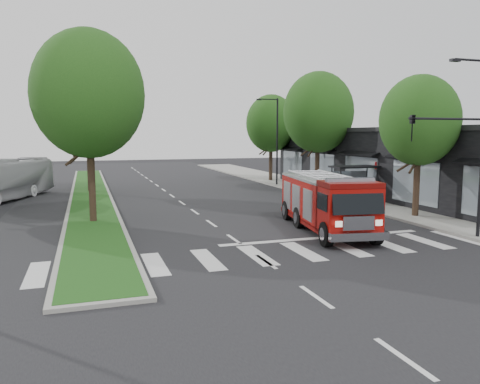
% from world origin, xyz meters
% --- Properties ---
extents(ground, '(140.00, 140.00, 0.00)m').
position_xyz_m(ground, '(0.00, 0.00, 0.00)').
color(ground, black).
rests_on(ground, ground).
extents(sidewalk_right, '(5.00, 80.00, 0.15)m').
position_xyz_m(sidewalk_right, '(12.50, 10.00, 0.07)').
color(sidewalk_right, gray).
rests_on(sidewalk_right, ground).
extents(median, '(3.00, 50.00, 0.15)m').
position_xyz_m(median, '(-6.00, 18.00, 0.08)').
color(median, gray).
rests_on(median, ground).
extents(storefront_row, '(8.00, 30.00, 5.00)m').
position_xyz_m(storefront_row, '(17.00, 10.00, 2.50)').
color(storefront_row, black).
rests_on(storefront_row, ground).
extents(bus_shelter, '(3.20, 1.60, 2.61)m').
position_xyz_m(bus_shelter, '(11.20, 8.15, 2.04)').
color(bus_shelter, black).
rests_on(bus_shelter, ground).
extents(tree_right_near, '(4.40, 4.40, 8.05)m').
position_xyz_m(tree_right_near, '(11.50, 2.00, 5.51)').
color(tree_right_near, black).
rests_on(tree_right_near, ground).
extents(tree_right_mid, '(5.60, 5.60, 9.72)m').
position_xyz_m(tree_right_mid, '(11.50, 14.00, 6.49)').
color(tree_right_mid, black).
rests_on(tree_right_mid, ground).
extents(tree_right_far, '(5.00, 5.00, 8.73)m').
position_xyz_m(tree_right_far, '(11.50, 24.00, 5.84)').
color(tree_right_far, black).
rests_on(tree_right_far, ground).
extents(tree_median_near, '(5.80, 5.80, 10.16)m').
position_xyz_m(tree_median_near, '(-6.00, 6.00, 6.81)').
color(tree_median_near, black).
rests_on(tree_median_near, ground).
extents(tree_median_far, '(5.60, 5.60, 9.72)m').
position_xyz_m(tree_median_far, '(-6.00, 20.00, 6.49)').
color(tree_median_far, black).
rests_on(tree_median_far, ground).
extents(streetlight_right_near, '(4.08, 0.22, 8.00)m').
position_xyz_m(streetlight_right_near, '(9.61, -3.50, 4.67)').
color(streetlight_right_near, black).
rests_on(streetlight_right_near, ground).
extents(streetlight_right_far, '(2.11, 0.20, 8.00)m').
position_xyz_m(streetlight_right_far, '(10.35, 20.00, 4.48)').
color(streetlight_right_far, black).
rests_on(streetlight_right_far, ground).
extents(fire_engine, '(3.75, 8.64, 2.90)m').
position_xyz_m(fire_engine, '(4.92, 0.47, 1.39)').
color(fire_engine, '#5F0705').
rests_on(fire_engine, ground).
extents(city_bus, '(6.32, 11.00, 3.02)m').
position_xyz_m(city_bus, '(-12.00, 17.30, 1.51)').
color(city_bus, '#B9B9BE').
rests_on(city_bus, ground).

